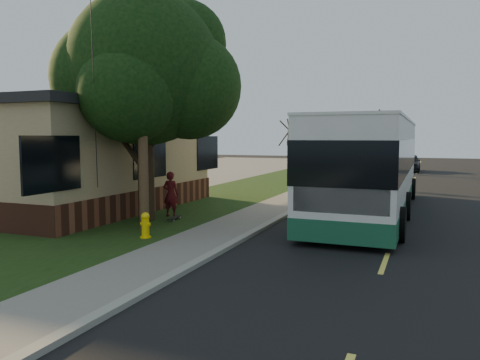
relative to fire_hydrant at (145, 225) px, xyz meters
The scene contains 17 objects.
ground 2.64m from the fire_hydrant, ahead, with size 120.00×120.00×0.00m, color black.
road 11.99m from the fire_hydrant, 56.58° to the left, with size 8.00×80.00×0.01m, color black.
curb 10.34m from the fire_hydrant, 75.43° to the left, with size 0.25×80.00×0.12m, color gray.
sidewalk 10.13m from the fire_hydrant, 80.91° to the left, with size 2.00×80.00×0.08m, color slate.
grass_verge 10.19m from the fire_hydrant, 100.76° to the left, with size 5.00×80.00×0.07m, color black.
building_lot 15.55m from the fire_hydrant, 139.96° to the left, with size 15.00×80.00×0.04m, color slate.
fire_hydrant is the anchor object (origin of this frame).
utility_pole 4.37m from the fire_hydrant, 125.38° to the left, with size 2.86×3.21×9.07m.
leafy_tree 5.65m from the fire_hydrant, 120.67° to the left, with size 6.30×6.00×7.80m.
bare_tree_near 18.10m from the fire_hydrant, 92.86° to the left, with size 1.38×1.21×4.31m.
bare_tree_far 30.04m from the fire_hydrant, 90.76° to the left, with size 1.38×1.21×4.03m.
traffic_signal 34.25m from the fire_hydrant, 84.79° to the left, with size 0.18×0.22×5.50m.
transit_bus 9.23m from the fire_hydrant, 53.56° to the left, with size 3.08×13.33×3.60m.
skateboarder 3.62m from the fire_hydrant, 108.72° to the left, with size 0.60×0.39×1.65m, color #511013.
skateboard_main 3.02m from the fire_hydrant, 103.95° to the left, with size 0.36×0.91×0.08m.
dumpster 6.52m from the fire_hydrant, 134.80° to the left, with size 1.70×1.52×1.26m.
distant_car 31.92m from the fire_hydrant, 79.34° to the left, with size 1.82×4.52×1.54m, color black.
Camera 1 is at (4.88, -11.25, 2.96)m, focal length 35.00 mm.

